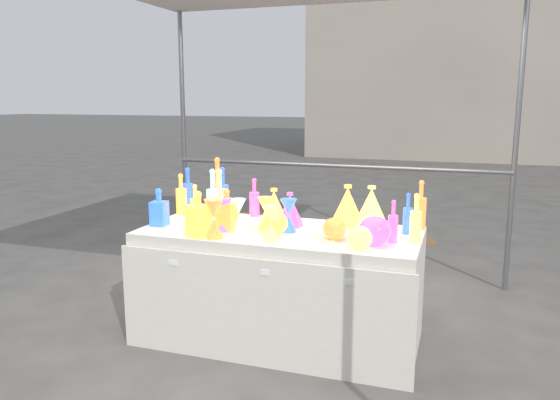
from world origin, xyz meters
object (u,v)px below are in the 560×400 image
(cardboard_box_closed, at_px, (255,239))
(bottle_0, at_px, (181,194))
(globe_0, at_px, (275,224))
(lampshade_0, at_px, (274,206))
(hourglass_0, at_px, (214,219))
(decanter_0, at_px, (199,214))
(display_table, at_px, (280,286))

(cardboard_box_closed, relative_size, bottle_0, 2.06)
(globe_0, height_order, lampshade_0, lampshade_0)
(cardboard_box_closed, distance_m, hourglass_0, 2.08)
(decanter_0, relative_size, lampshade_0, 1.19)
(decanter_0, bearing_deg, bottle_0, 147.52)
(bottle_0, height_order, decanter_0, bottle_0)
(bottle_0, xyz_separation_m, decanter_0, (0.42, -0.55, -0.01))
(bottle_0, bearing_deg, globe_0, -22.02)
(cardboard_box_closed, bearing_deg, bottle_0, -108.31)
(bottle_0, distance_m, decanter_0, 0.70)
(globe_0, bearing_deg, display_table, 91.37)
(display_table, height_order, lampshade_0, lampshade_0)
(cardboard_box_closed, xyz_separation_m, bottle_0, (-0.05, -1.36, 0.67))
(hourglass_0, bearing_deg, display_table, 43.39)
(bottle_0, relative_size, globe_0, 1.89)
(bottle_0, relative_size, hourglass_0, 1.26)
(cardboard_box_closed, relative_size, lampshade_0, 2.60)
(decanter_0, bearing_deg, cardboard_box_closed, 121.25)
(display_table, height_order, globe_0, globe_0)
(cardboard_box_closed, xyz_separation_m, hourglass_0, (0.48, -1.92, 0.64))
(display_table, relative_size, bottle_0, 6.07)
(display_table, distance_m, lampshade_0, 0.55)
(display_table, relative_size, cardboard_box_closed, 2.95)
(cardboard_box_closed, relative_size, hourglass_0, 2.59)
(hourglass_0, relative_size, lampshade_0, 1.00)
(display_table, xyz_separation_m, hourglass_0, (-0.32, -0.30, 0.50))
(bottle_0, xyz_separation_m, lampshade_0, (0.74, -0.05, -0.03))
(cardboard_box_closed, height_order, lampshade_0, lampshade_0)
(bottle_0, xyz_separation_m, globe_0, (0.85, -0.34, -0.09))
(bottle_0, xyz_separation_m, hourglass_0, (0.53, -0.55, -0.03))
(hourglass_0, height_order, globe_0, hourglass_0)
(decanter_0, bearing_deg, globe_0, 46.04)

